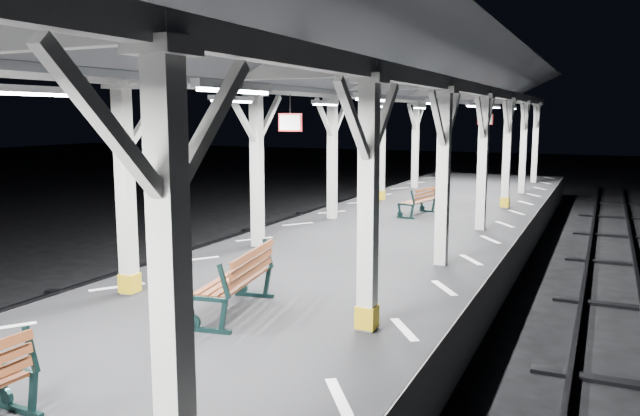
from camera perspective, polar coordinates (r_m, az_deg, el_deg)
The scene contains 6 objects.
platform at distance 7.94m, azimuth -15.50°, elevation -16.45°, with size 6.00×50.00×1.00m, color black.
hazard_stripes_left at distance 9.44m, azimuth -27.25°, elevation -9.74°, with size 1.00×48.00×0.01m, color silver.
hazard_stripes_right at distance 6.53m, azimuth 1.75°, elevation -16.92°, with size 1.00×48.00×0.01m, color silver.
canopy at distance 7.24m, azimuth -16.93°, elevation 14.16°, with size 5.40×49.00×4.65m.
bench_mid at distance 8.94m, azimuth -7.37°, elevation -6.49°, with size 0.94×1.83×0.95m.
bench_far at distance 17.76m, azimuth 9.15°, elevation 0.68°, with size 0.78×1.54×0.80m.
Camera 1 is at (4.74, -5.44, 3.81)m, focal length 35.00 mm.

